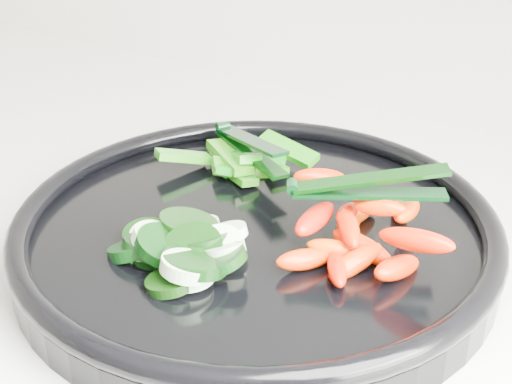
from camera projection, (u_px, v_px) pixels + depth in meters
The scene contains 6 objects.
veggie_tray at pixel (256, 231), 0.55m from camera, with size 0.44×0.44×0.04m.
cucumber_pile at pixel (177, 246), 0.51m from camera, with size 0.12×0.11×0.04m.
carrot_pile at pixel (360, 230), 0.51m from camera, with size 0.15×0.15×0.05m.
pepper_pile at pixel (241, 161), 0.64m from camera, with size 0.12×0.10×0.04m.
tong_carrot at pixel (364, 186), 0.50m from camera, with size 0.10×0.07×0.02m.
tong_pepper at pixel (248, 145), 0.63m from camera, with size 0.11×0.07×0.02m.
Camera 1 is at (0.38, 1.27, 1.24)m, focal length 50.00 mm.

